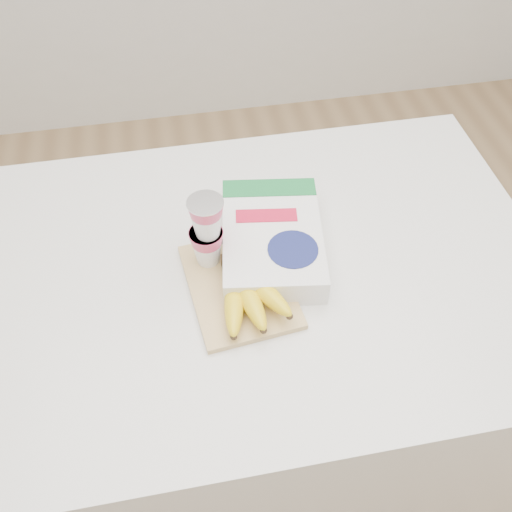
{
  "coord_description": "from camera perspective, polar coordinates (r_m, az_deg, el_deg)",
  "views": [
    {
      "loc": [
        -0.12,
        -0.78,
        1.94
      ],
      "look_at": [
        0.02,
        -0.01,
        1.04
      ],
      "focal_mm": 40.0,
      "sensor_mm": 36.0,
      "label": 1
    }
  ],
  "objects": [
    {
      "name": "cereal_box",
      "position": [
        1.24,
        1.62,
        1.73
      ],
      "size": [
        0.25,
        0.34,
        0.07
      ],
      "rotation": [
        0.0,
        0.0,
        -0.15
      ],
      "color": "white",
      "rests_on": "table"
    },
    {
      "name": "yogurt_stack",
      "position": [
        1.16,
        -4.96,
        2.58
      ],
      "size": [
        0.08,
        0.08,
        0.17
      ],
      "color": "white",
      "rests_on": "cutting_board"
    },
    {
      "name": "room",
      "position": [
        0.98,
        -1.24,
        12.17
      ],
      "size": [
        4.0,
        4.0,
        4.0
      ],
      "color": "tan",
      "rests_on": "ground"
    },
    {
      "name": "bananas",
      "position": [
        1.14,
        -0.88,
        -3.75
      ],
      "size": [
        0.15,
        0.21,
        0.07
      ],
      "color": "#382816",
      "rests_on": "cutting_board"
    },
    {
      "name": "cutting_board",
      "position": [
        1.19,
        -1.67,
        -3.0
      ],
      "size": [
        0.23,
        0.3,
        0.01
      ],
      "primitive_type": "cube",
      "rotation": [
        0.0,
        0.0,
        0.11
      ],
      "color": "tan",
      "rests_on": "table"
    },
    {
      "name": "table",
      "position": [
        1.64,
        -0.75,
        -12.26
      ],
      "size": [
        1.33,
        0.89,
        1.0
      ],
      "primitive_type": "cube",
      "color": "white",
      "rests_on": "ground"
    }
  ]
}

